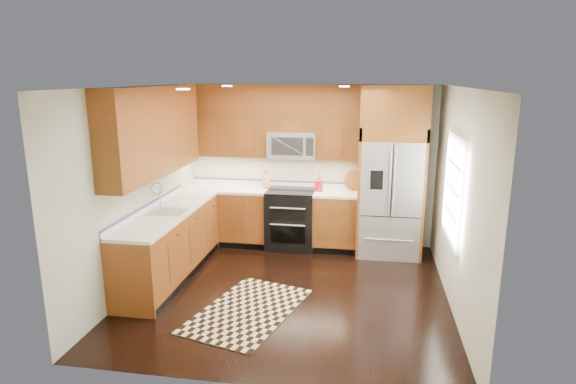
% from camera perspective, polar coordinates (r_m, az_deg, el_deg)
% --- Properties ---
extents(ground, '(4.00, 4.00, 0.00)m').
position_cam_1_polar(ground, '(6.39, 0.16, -11.65)').
color(ground, black).
rests_on(ground, ground).
extents(wall_back, '(4.00, 0.02, 2.60)m').
position_cam_1_polar(wall_back, '(7.89, 2.54, 3.19)').
color(wall_back, beige).
rests_on(wall_back, ground).
extents(wall_left, '(0.02, 4.00, 2.60)m').
position_cam_1_polar(wall_left, '(6.57, -17.31, 0.45)').
color(wall_left, beige).
rests_on(wall_left, ground).
extents(wall_right, '(0.02, 4.00, 2.60)m').
position_cam_1_polar(wall_right, '(5.97, 19.47, -1.01)').
color(wall_right, beige).
rests_on(wall_right, ground).
extents(window, '(0.04, 1.10, 1.30)m').
position_cam_1_polar(window, '(6.13, 19.03, 0.36)').
color(window, white).
rests_on(window, ground).
extents(base_cabinets, '(2.85, 3.00, 0.90)m').
position_cam_1_polar(base_cabinets, '(7.31, -8.27, -4.67)').
color(base_cabinets, brown).
rests_on(base_cabinets, ground).
extents(countertop, '(2.86, 3.01, 0.04)m').
position_cam_1_polar(countertop, '(7.24, -7.05, -0.93)').
color(countertop, silver).
rests_on(countertop, base_cabinets).
extents(upper_cabinets, '(2.85, 3.00, 1.15)m').
position_cam_1_polar(upper_cabinets, '(7.14, -7.62, 7.86)').
color(upper_cabinets, brown).
rests_on(upper_cabinets, ground).
extents(range, '(0.76, 0.67, 0.95)m').
position_cam_1_polar(range, '(7.80, 0.35, -3.21)').
color(range, black).
rests_on(range, ground).
extents(microwave, '(0.76, 0.40, 0.42)m').
position_cam_1_polar(microwave, '(7.67, 0.52, 5.62)').
color(microwave, '#B2B2B7').
rests_on(microwave, ground).
extents(refrigerator, '(0.98, 0.75, 2.60)m').
position_cam_1_polar(refrigerator, '(7.47, 12.13, 2.34)').
color(refrigerator, '#B2B2B7').
rests_on(refrigerator, ground).
extents(sink_faucet, '(0.54, 0.44, 0.37)m').
position_cam_1_polar(sink_faucet, '(6.73, -14.25, -1.74)').
color(sink_faucet, '#B2B2B7').
rests_on(sink_faucet, countertop).
extents(rug, '(1.38, 1.84, 0.01)m').
position_cam_1_polar(rug, '(5.92, -4.76, -13.79)').
color(rug, black).
rests_on(rug, ground).
extents(knife_block, '(0.15, 0.17, 0.29)m').
position_cam_1_polar(knife_block, '(7.88, -2.62, 1.39)').
color(knife_block, '#A2774E').
rests_on(knife_block, countertop).
extents(utensil_crock, '(0.17, 0.17, 0.36)m').
position_cam_1_polar(utensil_crock, '(7.64, 3.67, 1.02)').
color(utensil_crock, '#B51627').
rests_on(utensil_crock, countertop).
extents(cutting_board, '(0.34, 0.34, 0.02)m').
position_cam_1_polar(cutting_board, '(7.77, 7.88, 0.27)').
color(cutting_board, brown).
rests_on(cutting_board, countertop).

